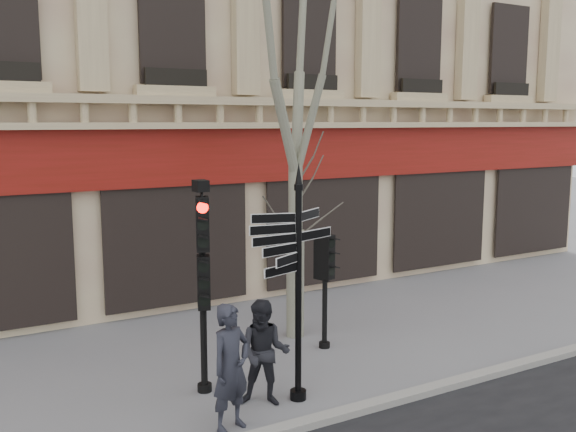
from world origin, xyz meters
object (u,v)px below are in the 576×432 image
at_px(plane_tree, 296,36).
at_px(traffic_signal_secondary, 325,269).
at_px(traffic_signal_main, 202,260).
at_px(fingerpost, 299,243).
at_px(pedestrian_b, 264,353).
at_px(pedestrian_a, 231,367).

bearing_deg(plane_tree, traffic_signal_secondary, -80.50).
relative_size(traffic_signal_main, traffic_signal_secondary, 1.55).
xyz_separation_m(fingerpost, traffic_signal_secondary, (1.66, 1.77, -0.97)).
xyz_separation_m(traffic_signal_main, plane_tree, (2.69, 1.62, 3.82)).
bearing_deg(plane_tree, fingerpost, -119.68).
bearing_deg(pedestrian_b, traffic_signal_secondary, 72.24).
distance_m(traffic_signal_main, pedestrian_b, 1.76).
xyz_separation_m(plane_tree, pedestrian_b, (-2.06, -2.55, -5.18)).
bearing_deg(traffic_signal_secondary, pedestrian_a, -160.68).
height_order(fingerpost, traffic_signal_secondary, fingerpost).
bearing_deg(pedestrian_a, pedestrian_b, 12.01).
bearing_deg(pedestrian_b, plane_tree, 86.18).
distance_m(fingerpost, pedestrian_a, 2.13).
distance_m(fingerpost, traffic_signal_main, 1.60).
relative_size(traffic_signal_main, plane_tree, 0.41).
height_order(traffic_signal_main, plane_tree, plane_tree).
bearing_deg(traffic_signal_secondary, pedestrian_b, -159.23).
bearing_deg(traffic_signal_main, traffic_signal_secondary, 34.76).
relative_size(traffic_signal_main, pedestrian_a, 1.88).
bearing_deg(fingerpost, pedestrian_b, 163.07).
distance_m(plane_tree, pedestrian_a, 6.58).
bearing_deg(pedestrian_a, traffic_signal_main, 63.95).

